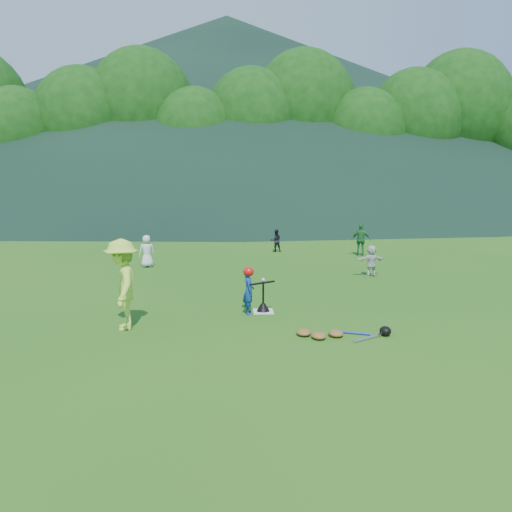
{
  "coord_description": "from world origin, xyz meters",
  "views": [
    {
      "loc": [
        -0.87,
        -10.91,
        2.93
      ],
      "look_at": [
        0.0,
        2.5,
        0.9
      ],
      "focal_mm": 35.0,
      "sensor_mm": 36.0,
      "label": 1
    }
  ],
  "objects": [
    {
      "name": "fielder_c",
      "position": [
        4.53,
        8.3,
        0.63
      ],
      "size": [
        0.79,
        0.49,
        1.26
      ],
      "primitive_type": "imported",
      "rotation": [
        0.0,
        0.0,
        2.87
      ],
      "color": "#1F692D",
      "rests_on": "ground"
    },
    {
      "name": "distant_hills",
      "position": [
        -7.63,
        81.81,
        14.98
      ],
      "size": [
        155.0,
        140.0,
        32.0
      ],
      "color": "black",
      "rests_on": "ground"
    },
    {
      "name": "batter_child",
      "position": [
        -0.34,
        -0.15,
        0.52
      ],
      "size": [
        0.27,
        0.39,
        1.03
      ],
      "primitive_type": "imported",
      "rotation": [
        0.0,
        0.0,
        1.65
      ],
      "color": "navy",
      "rests_on": "ground"
    },
    {
      "name": "batter_gear",
      "position": [
        -0.31,
        -0.15,
        0.93
      ],
      "size": [
        0.71,
        0.3,
        0.4
      ],
      "color": "red",
      "rests_on": "ground"
    },
    {
      "name": "ground",
      "position": [
        0.0,
        0.0,
        0.0
      ],
      "size": [
        120.0,
        120.0,
        0.0
      ],
      "primitive_type": "plane",
      "color": "#1E5D15",
      "rests_on": "ground"
    },
    {
      "name": "fielder_a",
      "position": [
        -3.51,
        6.15,
        0.55
      ],
      "size": [
        0.63,
        0.51,
        1.1
      ],
      "primitive_type": "imported",
      "rotation": [
        0.0,
        0.0,
        3.49
      ],
      "color": "silver",
      "rests_on": "ground"
    },
    {
      "name": "outfield_fence",
      "position": [
        0.0,
        28.0,
        0.7
      ],
      "size": [
        70.07,
        0.08,
        1.33
      ],
      "color": "gray",
      "rests_on": "ground"
    },
    {
      "name": "batting_tee",
      "position": [
        0.0,
        0.0,
        0.13
      ],
      "size": [
        0.3,
        0.3,
        0.68
      ],
      "color": "black",
      "rests_on": "home_plate"
    },
    {
      "name": "baseball",
      "position": [
        0.0,
        0.0,
        0.74
      ],
      "size": [
        0.08,
        0.08,
        0.08
      ],
      "primitive_type": "sphere",
      "color": "white",
      "rests_on": "batting_tee"
    },
    {
      "name": "equipment_pile",
      "position": [
        1.24,
        -1.9,
        0.07
      ],
      "size": [
        1.8,
        0.71,
        0.19
      ],
      "color": "olive",
      "rests_on": "ground"
    },
    {
      "name": "adult_coach",
      "position": [
        -2.88,
        -1.11,
        0.9
      ],
      "size": [
        0.87,
        1.27,
        1.81
      ],
      "primitive_type": "imported",
      "rotation": [
        0.0,
        0.0,
        -1.39
      ],
      "color": "#BCE844",
      "rests_on": "ground"
    },
    {
      "name": "fielder_b",
      "position": [
        1.29,
        9.63,
        0.47
      ],
      "size": [
        0.49,
        0.41,
        0.93
      ],
      "primitive_type": "imported",
      "rotation": [
        0.0,
        0.0,
        3.27
      ],
      "color": "black",
      "rests_on": "ground"
    },
    {
      "name": "tree_line",
      "position": [
        0.2,
        33.83,
        8.21
      ],
      "size": [
        70.04,
        11.4,
        14.82
      ],
      "color": "#382314",
      "rests_on": "ground"
    },
    {
      "name": "home_plate",
      "position": [
        0.0,
        0.0,
        0.01
      ],
      "size": [
        0.45,
        0.45,
        0.02
      ],
      "primitive_type": "cube",
      "color": "silver",
      "rests_on": "ground"
    },
    {
      "name": "fielder_d",
      "position": [
        3.65,
        3.97,
        0.49
      ],
      "size": [
        0.94,
        0.44,
        0.98
      ],
      "primitive_type": "imported",
      "rotation": [
        0.0,
        0.0,
        3.32
      ],
      "color": "silver",
      "rests_on": "ground"
    }
  ]
}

